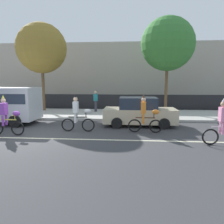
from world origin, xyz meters
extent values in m
plane|color=#38383A|center=(0.00, 0.00, 0.00)|extent=(80.00, 80.00, 0.00)
cube|color=beige|center=(0.00, -0.50, 0.00)|extent=(36.00, 0.14, 0.01)
cube|color=#ADAAA3|center=(0.00, 6.50, 0.07)|extent=(60.00, 5.00, 0.15)
cube|color=black|center=(0.00, 9.40, 0.70)|extent=(40.00, 0.08, 1.40)
cube|color=#B2A899|center=(3.29, 18.00, 3.35)|extent=(28.00, 8.00, 6.69)
torus|color=black|center=(-1.05, -0.04, 0.33)|extent=(0.67, 0.08, 0.67)
cylinder|color=#E5D84C|center=(-1.58, -0.03, 0.75)|extent=(0.97, 0.06, 0.05)
cylinder|color=#E5D84C|center=(-1.73, -0.03, 0.84)|extent=(0.04, 0.04, 0.18)
cylinder|color=#E5D84C|center=(-1.16, -0.03, 0.86)|extent=(0.04, 0.04, 0.23)
cylinder|color=#E5D84C|center=(-1.16, -0.03, 0.98)|extent=(0.04, 0.50, 0.03)
ellipsoid|color=purple|center=(-1.07, -0.04, 1.05)|extent=(0.36, 0.21, 0.24)
cube|color=purple|center=(-1.68, -0.03, 1.26)|extent=(0.24, 0.32, 0.56)
sphere|color=beige|center=(-1.68, -0.03, 1.66)|extent=(0.22, 0.22, 0.22)
cone|color=#E5D84C|center=(-1.68, -0.03, 1.84)|extent=(0.14, 0.14, 0.16)
cylinder|color=purple|center=(-1.68, -0.17, 0.71)|extent=(0.11, 0.11, 0.48)
cylinder|color=purple|center=(-1.68, 0.11, 0.71)|extent=(0.11, 0.11, 0.48)
torus|color=black|center=(2.13, 1.02, 0.33)|extent=(0.67, 0.09, 0.67)
torus|color=black|center=(1.08, 1.00, 0.33)|extent=(0.67, 0.09, 0.67)
cylinder|color=black|center=(1.61, 1.01, 0.75)|extent=(0.97, 0.07, 0.05)
cylinder|color=black|center=(1.46, 1.01, 0.84)|extent=(0.04, 0.04, 0.18)
cylinder|color=black|center=(2.03, 1.02, 0.86)|extent=(0.04, 0.04, 0.23)
cylinder|color=black|center=(2.03, 1.02, 0.98)|extent=(0.04, 0.50, 0.03)
ellipsoid|color=white|center=(2.11, 1.02, 1.05)|extent=(0.36, 0.21, 0.24)
cube|color=white|center=(1.51, 1.01, 1.26)|extent=(0.25, 0.33, 0.56)
sphere|color=beige|center=(1.51, 1.01, 1.66)|extent=(0.22, 0.22, 0.22)
cone|color=black|center=(1.51, 1.01, 1.84)|extent=(0.14, 0.14, 0.16)
cylinder|color=white|center=(1.51, 0.87, 0.71)|extent=(0.11, 0.11, 0.48)
cylinder|color=white|center=(1.51, 1.15, 0.71)|extent=(0.11, 0.11, 0.48)
torus|color=black|center=(5.54, 1.03, 0.33)|extent=(0.67, 0.10, 0.67)
torus|color=black|center=(4.49, 1.07, 0.33)|extent=(0.67, 0.10, 0.67)
cylinder|color=#4C2614|center=(5.02, 1.05, 0.75)|extent=(0.97, 0.09, 0.05)
cylinder|color=#4C2614|center=(4.87, 1.06, 0.84)|extent=(0.04, 0.04, 0.18)
cylinder|color=#4C2614|center=(5.44, 1.03, 0.86)|extent=(0.04, 0.04, 0.23)
cylinder|color=#4C2614|center=(5.44, 1.03, 0.98)|extent=(0.05, 0.50, 0.03)
ellipsoid|color=orange|center=(5.52, 1.03, 1.05)|extent=(0.37, 0.22, 0.24)
cube|color=orange|center=(4.92, 1.05, 1.26)|extent=(0.25, 0.33, 0.56)
sphere|color=beige|center=(4.92, 1.05, 1.66)|extent=(0.22, 0.22, 0.22)
cone|color=#4C2614|center=(4.92, 1.05, 1.84)|extent=(0.14, 0.14, 0.16)
cylinder|color=orange|center=(4.91, 0.91, 0.71)|extent=(0.11, 0.11, 0.48)
cylinder|color=orange|center=(4.93, 1.19, 0.71)|extent=(0.11, 0.11, 0.48)
torus|color=black|center=(7.49, -0.92, 0.33)|extent=(0.67, 0.07, 0.67)
cylinder|color=silver|center=(7.86, -0.92, 0.84)|extent=(0.04, 0.04, 0.18)
cube|color=pink|center=(7.91, -0.92, 1.26)|extent=(0.24, 0.32, 0.56)
sphere|color=tan|center=(7.91, -0.92, 1.66)|extent=(0.22, 0.22, 0.22)
cone|color=silver|center=(7.91, -0.92, 1.84)|extent=(0.14, 0.14, 0.16)
cylinder|color=pink|center=(7.91, -1.06, 0.71)|extent=(0.11, 0.11, 0.48)
cylinder|color=pink|center=(7.91, -0.78, 0.71)|extent=(0.11, 0.11, 0.48)
cube|color=#283342|center=(-3.41, 2.70, 1.58)|extent=(3.90, 2.02, 0.56)
cylinder|color=black|center=(-2.11, 1.70, 0.35)|extent=(0.70, 0.22, 0.70)
cylinder|color=black|center=(-2.11, 3.70, 0.35)|extent=(0.70, 0.22, 0.70)
cube|color=beige|center=(4.82, 2.76, 0.60)|extent=(4.10, 1.72, 0.80)
cube|color=#232D3D|center=(4.72, 2.76, 1.32)|extent=(2.10, 1.58, 0.64)
cylinder|color=black|center=(6.09, 1.90, 0.30)|extent=(0.60, 0.20, 0.60)
cylinder|color=black|center=(6.09, 3.62, 0.30)|extent=(0.60, 0.20, 0.60)
cylinder|color=black|center=(3.55, 1.90, 0.30)|extent=(0.60, 0.20, 0.60)
cylinder|color=black|center=(3.55, 3.62, 0.30)|extent=(0.60, 0.20, 0.60)
cylinder|color=brown|center=(-2.89, 7.80, 1.97)|extent=(0.24, 0.24, 3.64)
sphere|color=olive|center=(-2.89, 7.80, 5.19)|extent=(4.00, 4.00, 4.00)
cylinder|color=brown|center=(7.17, 8.29, 2.07)|extent=(0.24, 0.24, 3.84)
sphere|color=#387A33|center=(7.17, 8.29, 5.47)|extent=(4.22, 4.22, 4.22)
cylinder|color=#33333D|center=(1.53, 7.37, 0.57)|extent=(0.20, 0.20, 0.85)
cube|color=#1E727A|center=(1.53, 7.37, 1.28)|extent=(0.32, 0.20, 0.56)
sphere|color=beige|center=(1.53, 7.37, 1.67)|extent=(0.20, 0.20, 0.20)
camera|label=1|loc=(4.23, -9.77, 2.56)|focal=35.00mm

